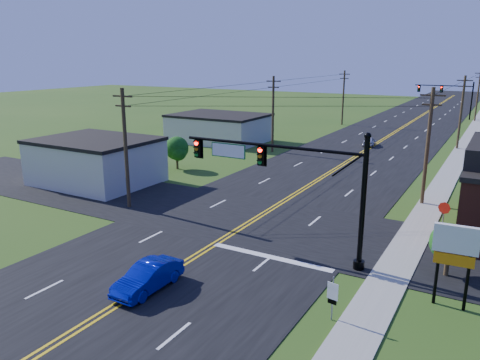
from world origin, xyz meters
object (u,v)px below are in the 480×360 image
Objects in this scene: signal_mast_main at (285,174)px; signal_mast_far at (446,94)px; blue_car at (148,278)px; route_sign at (333,295)px; stop_sign at (444,211)px.

signal_mast_main and signal_mast_far have the same top height.
route_sign reaches higher than blue_car.
signal_mast_main is 11.32m from stop_sign.
route_sign is 13.59m from stop_sign.
signal_mast_far is at bearing 89.92° from signal_mast_main.
stop_sign is (2.83, 13.29, 0.39)m from route_sign.
signal_mast_far is 5.33× the size of route_sign.
signal_mast_far reaches higher than route_sign.
signal_mast_far is (0.10, 72.00, -0.20)m from signal_mast_main.
signal_mast_far is 4.96× the size of stop_sign.
route_sign is at bearing 12.21° from blue_car.
signal_mast_main is at bearing 62.76° from blue_car.
blue_car is (-3.87, -7.45, -4.08)m from signal_mast_main.
stop_sign is at bearing 52.89° from blue_car.
signal_mast_far is 2.70× the size of blue_car.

